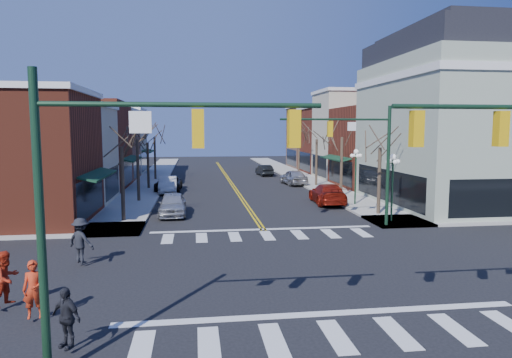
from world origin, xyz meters
name	(u,v)px	position (x,y,z in m)	size (l,w,h in m)	color
ground	(291,270)	(0.00, 0.00, 0.00)	(160.00, 160.00, 0.00)	black
sidewalk_left	(136,199)	(-8.75, 20.00, 0.07)	(3.50, 70.00, 0.15)	#9E9B93
sidewalk_right	(341,195)	(8.75, 20.00, 0.07)	(3.50, 70.00, 0.15)	#9E9B93
bldg_left_brick_a	(5,159)	(-15.50, 11.75, 4.00)	(10.00, 8.50, 8.00)	maroon
bldg_left_stucco_a	(46,156)	(-15.50, 19.50, 3.75)	(10.00, 7.00, 7.50)	#BCB79B
bldg_left_brick_b	(72,146)	(-15.50, 27.50, 4.25)	(10.00, 9.00, 8.50)	maroon
bldg_left_tan	(92,146)	(-15.50, 35.75, 3.90)	(10.00, 7.50, 7.80)	#8D644E
bldg_left_stucco_b	(105,143)	(-15.50, 43.50, 4.10)	(10.00, 8.00, 8.20)	#BCB79B
bldg_right_brick_a	(388,147)	(15.50, 25.75, 4.00)	(10.00, 8.50, 8.00)	maroon
bldg_right_stucco	(361,136)	(15.50, 33.50, 5.00)	(10.00, 7.00, 10.00)	#BCB79B
bldg_right_brick_b	(341,141)	(15.50, 41.00, 4.25)	(10.00, 8.00, 8.50)	maroon
bldg_right_tan	(324,138)	(15.50, 49.00, 4.50)	(10.00, 8.00, 9.00)	#8D644E
victorian_corner	(464,118)	(16.50, 14.50, 6.66)	(12.25, 14.25, 13.30)	#9EAB94
traffic_mast_near_left	(123,179)	(-5.55, -7.40, 4.71)	(6.60, 0.28, 7.20)	#14331E
traffic_mast_far_right	(358,149)	(5.55, 7.40, 4.71)	(6.60, 0.28, 7.20)	#14331E
lamppost_corner	(393,176)	(8.20, 8.50, 2.96)	(0.36, 0.36, 4.33)	#14331E
lamppost_midblock	(356,167)	(8.20, 15.00, 2.96)	(0.36, 0.36, 4.33)	#14331E
tree_left_a	(123,185)	(-8.40, 11.00, 2.38)	(0.24, 0.24, 4.76)	#382B21
tree_left_b	(138,171)	(-8.40, 19.00, 2.52)	(0.24, 0.24, 5.04)	#382B21
tree_left_c	(148,166)	(-8.40, 27.00, 2.27)	(0.24, 0.24, 4.55)	#382B21
tree_left_d	(155,159)	(-8.40, 35.00, 2.45)	(0.24, 0.24, 4.90)	#382B21
tree_right_a	(379,182)	(8.40, 11.00, 2.31)	(0.24, 0.24, 4.62)	#382B21
tree_right_b	(341,168)	(8.40, 19.00, 2.59)	(0.24, 0.24, 5.18)	#382B21
tree_right_c	(316,163)	(8.40, 27.00, 2.42)	(0.24, 0.24, 4.83)	#382B21
tree_right_d	(299,157)	(8.40, 35.00, 2.48)	(0.24, 0.24, 4.97)	#382B21
car_left_near	(173,204)	(-5.44, 12.95, 0.77)	(1.82, 4.53, 1.54)	#B2B3B7
car_left_mid	(168,185)	(-6.39, 24.06, 0.76)	(1.61, 4.62, 1.52)	silver
car_left_far	(169,184)	(-6.40, 25.57, 0.69)	(2.31, 5.00, 1.39)	black
car_right_near	(327,194)	(6.40, 16.27, 0.79)	(2.22, 5.46, 1.59)	maroon
car_right_mid	(293,177)	(6.40, 28.70, 0.81)	(1.91, 4.74, 1.62)	#A5A5A9
car_right_far	(264,170)	(4.80, 38.54, 0.68)	(1.44, 4.12, 1.36)	black
pedestrian_red_a	(34,289)	(-8.77, -4.05, 1.04)	(0.65, 0.43, 1.78)	red
pedestrian_red_b	(7,278)	(-10.00, -2.86, 1.05)	(0.87, 0.68, 1.79)	#B32913
pedestrian_dark_a	(66,317)	(-7.30, -6.12, 0.96)	(0.94, 0.39, 1.61)	black
pedestrian_dark_b	(81,240)	(-8.77, 1.74, 1.12)	(1.25, 0.72, 1.94)	black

